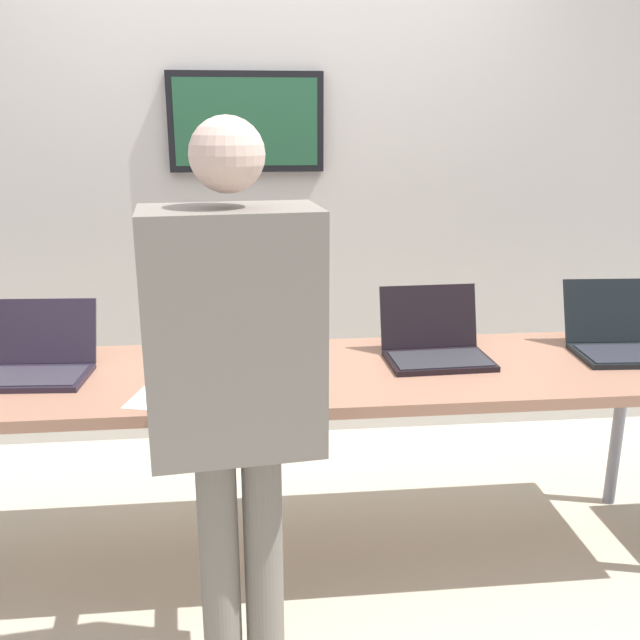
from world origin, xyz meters
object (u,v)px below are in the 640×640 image
Objects in this scene: laptop_station_3 at (618,338)px; person at (235,374)px; workbench at (285,384)px; laptop_station_0 at (40,359)px; laptop_station_1 at (237,351)px; laptop_station_2 at (435,343)px.

person is (-1.44, -0.69, 0.17)m from laptop_station_3.
laptop_station_3 reaches higher than workbench.
laptop_station_3 reaches higher than laptop_station_0.
laptop_station_3 is (1.28, 0.07, 0.11)m from workbench.
laptop_station_1 is 1.02× the size of laptop_station_3.
laptop_station_2 reaches higher than laptop_station_0.
workbench is 0.70m from person.
laptop_station_0 is at bearing -179.33° from laptop_station_3.
laptop_station_3 is 1.61m from person.
laptop_station_2 is (1.42, 0.03, 0.00)m from laptop_station_0.
laptop_station_0 is 0.99× the size of laptop_station_3.
laptop_station_1 is at bearing 156.86° from workbench.
laptop_station_2 is (0.74, 0.01, 0.00)m from laptop_station_1.
laptop_station_2 is at bearing 1.25° from laptop_station_0.
workbench is 8.15× the size of laptop_station_1.
person is at bearing -154.36° from laptop_station_3.
workbench is 0.58m from laptop_station_2.
person reaches higher than laptop_station_0.
laptop_station_1 is 0.98× the size of laptop_station_2.
laptop_station_3 is at bearing -0.00° from laptop_station_1.
laptop_station_1 reaches higher than workbench.
workbench is 8.31× the size of laptop_station_3.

